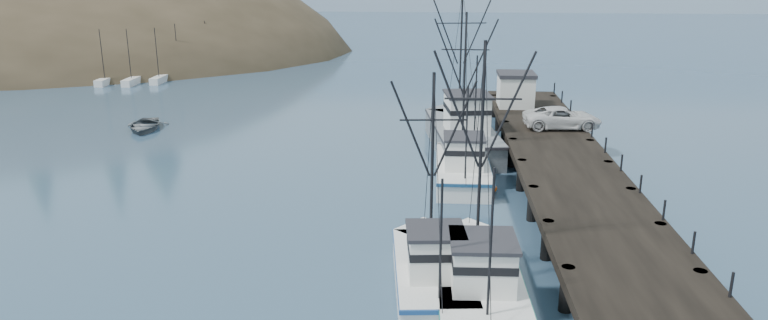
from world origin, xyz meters
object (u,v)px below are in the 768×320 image
trawler_mid (432,270)px  pickup_truck (562,118)px  trawler_far (462,167)px  motorboat (145,130)px  work_vessel (461,132)px  pier (565,165)px  trawler_near (478,278)px  pier_shed (516,89)px

trawler_mid → pickup_truck: (9.35, 21.40, 1.95)m
trawler_far → motorboat: (-25.99, 11.23, -0.82)m
trawler_far → work_vessel: size_ratio=0.77×
pier → trawler_near: 15.21m
work_vessel → trawler_mid: bearing=-95.5°
work_vessel → pickup_truck: (7.16, -1.24, 1.54)m
pier → pier_shed: size_ratio=13.75×
trawler_mid → work_vessel: size_ratio=0.69×
pier_shed → pickup_truck: 7.78m
pier_shed → pickup_truck: size_ratio=0.58×
work_vessel → pickup_truck: bearing=-9.8°
pier → pickup_truck: bearing=81.3°
pier → trawler_far: size_ratio=4.01×
trawler_mid → pier_shed: trawler_mid is taller
pickup_truck → motorboat: pickup_truck is taller
pier_shed → work_vessel: bearing=-127.2°
pier_shed → motorboat: size_ratio=0.65×
work_vessel → pickup_truck: work_vessel is taller
trawler_mid → pickup_truck: bearing=66.4°
trawler_near → motorboat: 37.66m
trawler_far → pier: bearing=-19.0°
trawler_near → work_vessel: work_vessel is taller
trawler_mid → pier_shed: (6.82, 28.73, 2.60)m
trawler_near → trawler_mid: trawler_near is taller
pier → work_vessel: bearing=122.1°
pickup_truck → motorboat: 33.88m
trawler_far → work_vessel: bearing=88.2°
motorboat → pier_shed: bearing=-6.6°
pier → motorboat: 34.83m
trawler_far → pickup_truck: (7.38, 6.09, 1.95)m
pier → trawler_far: 6.55m
trawler_near → trawler_mid: (-1.97, 0.68, -0.00)m
work_vessel → pier: bearing=-57.9°
pier → work_vessel: 11.14m
trawler_mid → trawler_far: trawler_far is taller
motorboat → pier: bearing=-33.2°
work_vessel → pickup_truck: size_ratio=2.56×
work_vessel → motorboat: bearing=171.5°
trawler_far → work_vessel: work_vessel is taller
work_vessel → pier_shed: work_vessel is taller
motorboat → trawler_far: bearing=-34.0°
pier_shed → pickup_truck: pier_shed is taller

